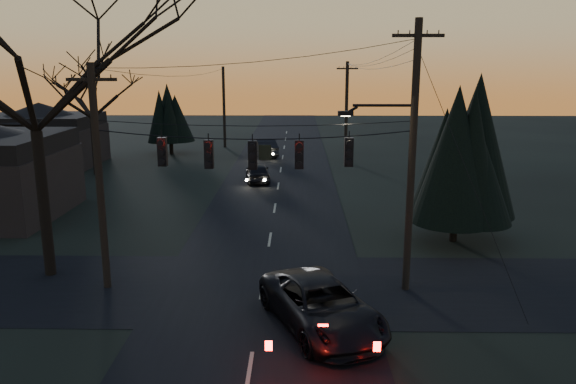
{
  "coord_description": "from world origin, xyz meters",
  "views": [
    {
      "loc": [
        1.33,
        -10.18,
        8.55
      ],
      "look_at": [
        1.0,
        9.45,
        3.95
      ],
      "focal_mm": 35.0,
      "sensor_mm": 36.0,
      "label": 1
    }
  ],
  "objects_px": {
    "utility_pole_left": "(108,287)",
    "sedan_oncoming_b": "(264,148)",
    "evergreen_right": "(459,146)",
    "utility_pole_far_l": "(225,147)",
    "utility_pole_right": "(405,289)",
    "utility_pole_far_r": "(345,161)",
    "sedan_oncoming_a": "(258,172)",
    "bare_tree_left": "(30,68)",
    "suv_near": "(321,306)"
  },
  "relations": [
    {
      "from": "utility_pole_far_l",
      "to": "utility_pole_right",
      "type": "bearing_deg",
      "value": -72.28
    },
    {
      "from": "utility_pole_far_r",
      "to": "sedan_oncoming_a",
      "type": "xyz_separation_m",
      "value": [
        -7.02,
        -8.5,
        0.69
      ]
    },
    {
      "from": "evergreen_right",
      "to": "sedan_oncoming_b",
      "type": "relative_size",
      "value": 1.68
    },
    {
      "from": "bare_tree_left",
      "to": "evergreen_right",
      "type": "height_order",
      "value": "bare_tree_left"
    },
    {
      "from": "utility_pole_far_l",
      "to": "bare_tree_left",
      "type": "xyz_separation_m",
      "value": [
        -2.77,
        -34.71,
        8.27
      ]
    },
    {
      "from": "utility_pole_right",
      "to": "bare_tree_left",
      "type": "height_order",
      "value": "bare_tree_left"
    },
    {
      "from": "utility_pole_far_r",
      "to": "bare_tree_left",
      "type": "relative_size",
      "value": 0.72
    },
    {
      "from": "bare_tree_left",
      "to": "sedan_oncoming_b",
      "type": "xyz_separation_m",
      "value": [
        7.06,
        29.28,
        -7.47
      ]
    },
    {
      "from": "sedan_oncoming_a",
      "to": "bare_tree_left",
      "type": "bearing_deg",
      "value": 61.11
    },
    {
      "from": "utility_pole_right",
      "to": "evergreen_right",
      "type": "height_order",
      "value": "evergreen_right"
    },
    {
      "from": "utility_pole_far_l",
      "to": "sedan_oncoming_a",
      "type": "xyz_separation_m",
      "value": [
        4.48,
        -16.5,
        0.69
      ]
    },
    {
      "from": "utility_pole_far_l",
      "to": "sedan_oncoming_b",
      "type": "xyz_separation_m",
      "value": [
        4.29,
        -5.43,
        0.8
      ]
    },
    {
      "from": "utility_pole_right",
      "to": "sedan_oncoming_b",
      "type": "xyz_separation_m",
      "value": [
        -7.21,
        30.57,
        0.8
      ]
    },
    {
      "from": "utility_pole_far_r",
      "to": "sedan_oncoming_b",
      "type": "height_order",
      "value": "utility_pole_far_r"
    },
    {
      "from": "utility_pole_left",
      "to": "utility_pole_far_l",
      "type": "xyz_separation_m",
      "value": [
        0.0,
        36.0,
        0.0
      ]
    },
    {
      "from": "utility_pole_right",
      "to": "utility_pole_far_r",
      "type": "xyz_separation_m",
      "value": [
        0.0,
        28.0,
        0.0
      ]
    },
    {
      "from": "suv_near",
      "to": "sedan_oncoming_a",
      "type": "bearing_deg",
      "value": 76.42
    },
    {
      "from": "utility_pole_left",
      "to": "sedan_oncoming_a",
      "type": "bearing_deg",
      "value": 77.07
    },
    {
      "from": "utility_pole_right",
      "to": "utility_pole_far_r",
      "type": "relative_size",
      "value": 1.18
    },
    {
      "from": "evergreen_right",
      "to": "sedan_oncoming_b",
      "type": "height_order",
      "value": "evergreen_right"
    },
    {
      "from": "sedan_oncoming_b",
      "to": "utility_pole_far_l",
      "type": "bearing_deg",
      "value": -66.95
    },
    {
      "from": "utility_pole_far_l",
      "to": "sedan_oncoming_b",
      "type": "distance_m",
      "value": 6.96
    },
    {
      "from": "sedan_oncoming_a",
      "to": "sedan_oncoming_b",
      "type": "xyz_separation_m",
      "value": [
        -0.19,
        11.08,
        0.11
      ]
    },
    {
      "from": "utility_pole_left",
      "to": "suv_near",
      "type": "xyz_separation_m",
      "value": [
        8.13,
        -3.28,
        0.79
      ]
    },
    {
      "from": "utility_pole_left",
      "to": "sedan_oncoming_a",
      "type": "height_order",
      "value": "utility_pole_left"
    },
    {
      "from": "suv_near",
      "to": "sedan_oncoming_b",
      "type": "distance_m",
      "value": 34.07
    },
    {
      "from": "utility_pole_left",
      "to": "utility_pole_far_r",
      "type": "relative_size",
      "value": 1.0
    },
    {
      "from": "utility_pole_far_r",
      "to": "sedan_oncoming_a",
      "type": "bearing_deg",
      "value": -129.56
    },
    {
      "from": "utility_pole_far_l",
      "to": "sedan_oncoming_b",
      "type": "relative_size",
      "value": 1.65
    },
    {
      "from": "utility_pole_far_l",
      "to": "evergreen_right",
      "type": "bearing_deg",
      "value": -63.57
    },
    {
      "from": "utility_pole_right",
      "to": "evergreen_right",
      "type": "relative_size",
      "value": 1.23
    },
    {
      "from": "evergreen_right",
      "to": "sedan_oncoming_a",
      "type": "xyz_separation_m",
      "value": [
        -10.44,
        13.52,
        -3.98
      ]
    },
    {
      "from": "utility_pole_far_r",
      "to": "evergreen_right",
      "type": "height_order",
      "value": "evergreen_right"
    },
    {
      "from": "utility_pole_right",
      "to": "bare_tree_left",
      "type": "xyz_separation_m",
      "value": [
        -14.27,
        1.29,
        8.27
      ]
    },
    {
      "from": "utility_pole_far_r",
      "to": "sedan_oncoming_b",
      "type": "distance_m",
      "value": 7.7
    },
    {
      "from": "utility_pole_left",
      "to": "sedan_oncoming_b",
      "type": "distance_m",
      "value": 30.88
    },
    {
      "from": "utility_pole_far_r",
      "to": "evergreen_right",
      "type": "distance_m",
      "value": 22.77
    },
    {
      "from": "utility_pole_far_l",
      "to": "suv_near",
      "type": "relative_size",
      "value": 1.41
    },
    {
      "from": "utility_pole_far_l",
      "to": "sedan_oncoming_a",
      "type": "distance_m",
      "value": 17.11
    },
    {
      "from": "utility_pole_far_r",
      "to": "suv_near",
      "type": "bearing_deg",
      "value": -96.15
    },
    {
      "from": "utility_pole_far_r",
      "to": "sedan_oncoming_a",
      "type": "height_order",
      "value": "utility_pole_far_r"
    },
    {
      "from": "bare_tree_left",
      "to": "sedan_oncoming_a",
      "type": "distance_m",
      "value": 21.01
    },
    {
      "from": "utility_pole_right",
      "to": "sedan_oncoming_a",
      "type": "relative_size",
      "value": 2.49
    },
    {
      "from": "evergreen_right",
      "to": "sedan_oncoming_a",
      "type": "relative_size",
      "value": 2.02
    },
    {
      "from": "sedan_oncoming_b",
      "to": "evergreen_right",
      "type": "bearing_deg",
      "value": 98.12
    },
    {
      "from": "utility_pole_far_r",
      "to": "utility_pole_far_l",
      "type": "xyz_separation_m",
      "value": [
        -11.5,
        8.0,
        0.0
      ]
    },
    {
      "from": "utility_pole_right",
      "to": "sedan_oncoming_a",
      "type": "xyz_separation_m",
      "value": [
        -7.02,
        19.5,
        0.69
      ]
    },
    {
      "from": "evergreen_right",
      "to": "utility_pole_far_l",
      "type": "bearing_deg",
      "value": 116.43
    },
    {
      "from": "utility_pole_left",
      "to": "utility_pole_far_l",
      "type": "relative_size",
      "value": 1.06
    },
    {
      "from": "evergreen_right",
      "to": "sedan_oncoming_a",
      "type": "height_order",
      "value": "evergreen_right"
    }
  ]
}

